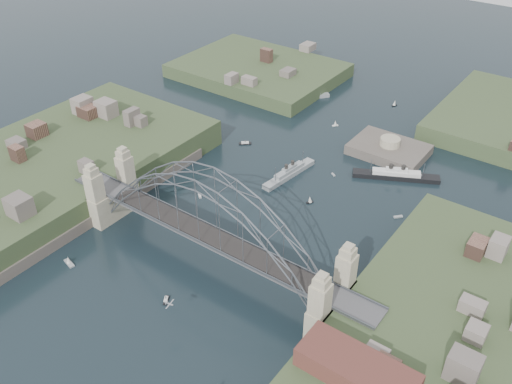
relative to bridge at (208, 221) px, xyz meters
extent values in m
plane|color=black|center=(0.00, 0.00, -12.32)|extent=(500.00, 500.00, 0.00)
cube|color=#4D4D4F|center=(0.00, 0.00, -4.32)|extent=(84.00, 6.00, 0.70)
cube|color=#50555C|center=(0.00, -3.00, -3.77)|extent=(84.00, 0.25, 0.50)
cube|color=#50555C|center=(0.00, 3.00, -3.77)|extent=(84.00, 0.25, 0.50)
cube|color=black|center=(0.00, 0.00, -3.77)|extent=(55.20, 5.20, 0.35)
cube|color=tan|center=(-31.50, -5.00, -3.47)|extent=(3.40, 3.40, 17.70)
cube|color=tan|center=(-31.50, 5.00, -3.47)|extent=(3.40, 3.40, 17.70)
cube|color=tan|center=(31.50, -5.00, -3.47)|extent=(3.40, 3.40, 17.70)
cube|color=tan|center=(31.50, 5.00, -3.47)|extent=(3.40, 3.40, 17.70)
cube|color=tan|center=(-31.50, 0.00, -8.32)|extent=(4.08, 13.80, 8.00)
cube|color=tan|center=(31.50, 0.00, -8.32)|extent=(4.08, 13.80, 8.00)
cube|color=#344525|center=(-58.00, 0.00, -10.32)|extent=(50.00, 90.00, 12.00)
cube|color=#4E463E|center=(-35.50, 0.00, -11.32)|extent=(6.00, 70.00, 4.00)
cube|color=#344525|center=(58.00, 0.00, -10.32)|extent=(50.00, 90.00, 12.00)
cube|color=#4E463E|center=(35.50, 0.00, -11.32)|extent=(6.00, 70.00, 4.00)
cube|color=#344525|center=(-55.00, 95.00, -11.82)|extent=(60.00, 45.00, 9.00)
cube|color=#4E463E|center=(12.00, 70.00, -12.82)|extent=(22.00, 16.00, 7.00)
cylinder|color=tan|center=(12.00, 70.00, -8.12)|extent=(6.00, 6.00, 2.40)
cube|color=#592D26|center=(44.00, -14.00, -2.32)|extent=(20.00, 8.00, 4.00)
cube|color=#979DA0|center=(-5.62, 41.77, -11.88)|extent=(5.07, 20.27, 1.79)
cube|color=#979DA0|center=(-5.62, 41.77, -10.54)|extent=(3.32, 11.21, 1.34)
cube|color=#979DA0|center=(-5.62, 41.77, -9.53)|extent=(2.06, 5.16, 0.89)
cylinder|color=black|center=(-5.79, 40.38, -8.75)|extent=(0.96, 0.96, 1.79)
cylinder|color=black|center=(-5.45, 43.17, -8.75)|extent=(0.96, 0.96, 1.79)
cylinder|color=#50555C|center=(-6.34, 35.79, -8.98)|extent=(0.18, 0.18, 4.46)
cylinder|color=#50555C|center=(-4.90, 47.76, -8.98)|extent=(0.18, 0.18, 4.46)
cube|color=#979DA0|center=(-28.20, 89.19, -11.94)|extent=(11.24, 13.50, 1.55)
cube|color=#979DA0|center=(-28.20, 89.19, -10.77)|extent=(6.52, 7.69, 1.16)
cube|color=#979DA0|center=(-28.20, 89.19, -9.90)|extent=(3.31, 3.77, 0.77)
cylinder|color=black|center=(-28.87, 88.34, -9.23)|extent=(0.77, 0.77, 1.55)
cylinder|color=black|center=(-27.53, 90.04, -9.23)|extent=(0.77, 0.77, 1.55)
cylinder|color=#50555C|center=(-31.07, 85.54, -9.42)|extent=(0.15, 0.15, 3.87)
cylinder|color=#50555C|center=(-25.33, 92.85, -9.42)|extent=(0.15, 0.15, 3.87)
cube|color=black|center=(19.50, 58.72, -11.88)|extent=(23.12, 14.05, 1.77)
cube|color=silver|center=(19.50, 58.72, -10.56)|extent=(13.02, 8.32, 1.33)
cube|color=silver|center=(19.50, 58.72, -9.56)|extent=(6.24, 4.40, 0.88)
cylinder|color=black|center=(17.99, 57.94, -8.79)|extent=(1.19, 1.19, 1.77)
cylinder|color=black|center=(21.01, 59.49, -8.79)|extent=(1.19, 1.19, 1.77)
cylinder|color=#50555C|center=(13.02, 55.38, -9.01)|extent=(0.18, 0.18, 4.42)
cylinder|color=#50555C|center=(25.98, 62.05, -9.01)|extent=(0.18, 0.18, 4.42)
cube|color=#A6A9AD|center=(6.17, -19.16, -5.79)|extent=(1.43, 0.50, 0.25)
cube|color=#A6A9AD|center=(6.17, -19.16, -5.74)|extent=(0.73, 2.81, 0.05)
cube|color=#A6A9AD|center=(5.48, -19.29, -5.66)|extent=(0.29, 0.89, 0.31)
cube|color=silver|center=(-19.55, 18.95, -12.17)|extent=(2.13, 1.93, 0.45)
cube|color=silver|center=(-19.55, 18.95, -11.77)|extent=(1.39, 1.29, 0.40)
cylinder|color=black|center=(-19.55, 18.95, -11.32)|extent=(0.16, 0.16, 0.70)
cube|color=silver|center=(6.07, 34.00, -12.17)|extent=(1.59, 1.93, 0.45)
cylinder|color=#50555C|center=(6.07, 34.00, -11.12)|extent=(0.08, 0.08, 2.20)
cone|color=silver|center=(6.07, 34.00, -11.12)|extent=(1.52, 1.59, 1.92)
cube|color=silver|center=(0.08, -14.68, -12.17)|extent=(2.05, 2.65, 0.45)
cube|color=silver|center=(0.08, -14.68, -11.77)|extent=(1.41, 1.70, 0.40)
cylinder|color=black|center=(0.08, -14.68, -11.32)|extent=(0.16, 0.16, 0.70)
cube|color=silver|center=(27.79, 41.96, -12.17)|extent=(2.14, 2.29, 0.45)
cube|color=silver|center=(-26.88, 49.06, -12.17)|extent=(3.75, 3.44, 0.45)
cube|color=silver|center=(-26.88, 49.06, -11.77)|extent=(2.45, 2.31, 0.40)
cylinder|color=black|center=(-26.88, 49.06, -11.32)|extent=(0.16, 0.16, 0.70)
cube|color=silver|center=(4.41, 49.62, -12.17)|extent=(1.66, 1.34, 0.45)
cube|color=silver|center=(-9.98, 76.29, -12.17)|extent=(1.73, 2.00, 0.45)
cylinder|color=#50555C|center=(-9.98, 76.29, -11.12)|extent=(0.08, 0.08, 2.20)
cone|color=silver|center=(-9.98, 76.29, -11.12)|extent=(1.54, 1.59, 1.92)
cube|color=silver|center=(35.20, 11.41, -12.17)|extent=(1.45, 2.36, 0.45)
cube|color=silver|center=(35.20, 11.41, -11.77)|extent=(1.04, 1.48, 0.40)
cylinder|color=black|center=(35.20, 11.41, -11.32)|extent=(0.16, 0.16, 0.70)
cube|color=silver|center=(-26.18, -19.30, -12.17)|extent=(3.61, 1.91, 0.45)
cylinder|color=#50555C|center=(-26.18, -19.30, -11.12)|extent=(0.08, 0.08, 2.20)
cone|color=silver|center=(-26.18, -19.30, -11.12)|extent=(1.44, 1.26, 1.92)
cube|color=silver|center=(-0.55, 101.96, -12.17)|extent=(1.31, 2.07, 0.45)
cylinder|color=#50555C|center=(-0.55, 101.96, -11.12)|extent=(0.08, 0.08, 2.20)
cone|color=silver|center=(-0.55, 101.96, -11.12)|extent=(1.38, 1.52, 1.92)
cube|color=silver|center=(-44.62, 25.66, -12.17)|extent=(1.29, 2.66, 0.45)
camera|label=1|loc=(64.91, -71.06, 73.86)|focal=38.81mm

